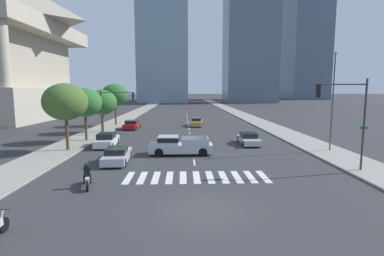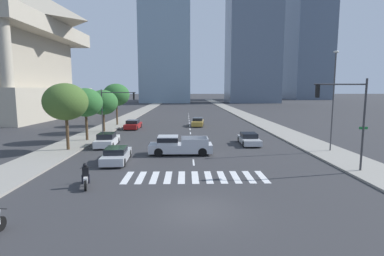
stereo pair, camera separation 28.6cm
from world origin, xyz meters
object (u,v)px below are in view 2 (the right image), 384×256
(sedan_white_2, at_px, (107,140))
(sedan_gold_3, at_px, (198,122))
(sedan_red_0, at_px, (133,125))
(traffic_signal_far, at_px, (115,103))
(street_tree_third, at_px, (103,102))
(pickup_truck, at_px, (177,145))
(sedan_silver_4, at_px, (117,155))
(sedan_silver_1, at_px, (249,139))
(motorcycle_trailing, at_px, (86,177))
(traffic_signal_near, at_px, (347,109))
(street_lamp_east, at_px, (333,95))
(street_tree_second, at_px, (86,103))
(street_tree_fourth, at_px, (116,95))
(street_tree_nearest, at_px, (66,102))

(sedan_white_2, relative_size, sedan_gold_3, 1.03)
(sedan_red_0, height_order, traffic_signal_far, traffic_signal_far)
(sedan_white_2, distance_m, street_tree_third, 10.94)
(pickup_truck, distance_m, sedan_silver_4, 5.54)
(sedan_silver_1, height_order, sedan_silver_4, sedan_silver_4)
(sedan_silver_1, xyz_separation_m, traffic_signal_far, (-15.85, 7.21, 3.50))
(motorcycle_trailing, xyz_separation_m, sedan_red_0, (-1.86, 26.34, 0.03))
(sedan_gold_3, xyz_separation_m, traffic_signal_near, (9.14, -26.89, 3.85))
(sedan_silver_4, distance_m, traffic_signal_far, 15.49)
(motorcycle_trailing, height_order, sedan_gold_3, motorcycle_trailing)
(sedan_gold_3, height_order, street_lamp_east, street_lamp_east)
(pickup_truck, distance_m, sedan_white_2, 8.41)
(motorcycle_trailing, distance_m, sedan_gold_3, 30.65)
(street_lamp_east, bearing_deg, sedan_white_2, 171.24)
(sedan_red_0, xyz_separation_m, sedan_white_2, (-0.26, -13.48, 0.02))
(sedan_gold_3, bearing_deg, sedan_silver_1, 22.56)
(sedan_red_0, xyz_separation_m, sedan_silver_1, (14.58, -12.77, -0.06))
(sedan_silver_4, distance_m, traffic_signal_near, 17.40)
(sedan_silver_1, bearing_deg, motorcycle_trailing, -42.55)
(street_tree_second, bearing_deg, sedan_white_2, -44.44)
(sedan_red_0, xyz_separation_m, traffic_signal_near, (18.90, -23.62, 3.84))
(traffic_signal_far, bearing_deg, sedan_silver_1, -24.46)
(sedan_gold_3, distance_m, street_tree_fourth, 13.80)
(sedan_silver_1, xyz_separation_m, sedan_silver_4, (-12.31, -7.47, 0.01))
(sedan_silver_1, xyz_separation_m, street_tree_nearest, (-17.90, -3.12, 4.10))
(pickup_truck, height_order, sedan_gold_3, pickup_truck)
(sedan_silver_4, bearing_deg, street_tree_fourth, 10.18)
(sedan_gold_3, xyz_separation_m, street_tree_fourth, (-13.07, 0.92, 4.34))
(sedan_silver_4, bearing_deg, pickup_truck, -63.51)
(sedan_white_2, bearing_deg, street_tree_nearest, 125.71)
(sedan_white_2, bearing_deg, street_lamp_east, -101.41)
(sedan_silver_1, height_order, sedan_gold_3, sedan_gold_3)
(traffic_signal_near, xyz_separation_m, traffic_signal_far, (-20.16, 18.05, -0.40))
(pickup_truck, xyz_separation_m, street_lamp_east, (14.25, 0.73, 4.50))
(traffic_signal_near, bearing_deg, sedan_silver_1, -68.31)
(motorcycle_trailing, relative_size, street_tree_third, 0.37)
(traffic_signal_near, bearing_deg, sedan_white_2, -27.88)
(sedan_white_2, height_order, street_tree_third, street_tree_third)
(street_tree_second, xyz_separation_m, street_tree_third, (0.00, 6.94, -0.29))
(street_tree_second, distance_m, street_tree_third, 6.95)
(sedan_white_2, height_order, street_lamp_east, street_lamp_east)
(traffic_signal_far, distance_m, street_tree_fourth, 10.01)
(pickup_truck, xyz_separation_m, street_tree_third, (-10.41, 13.99, 3.26))
(sedan_silver_1, height_order, street_tree_nearest, street_tree_nearest)
(sedan_white_2, height_order, sedan_gold_3, sedan_white_2)
(street_tree_second, height_order, street_tree_fourth, street_tree_fourth)
(pickup_truck, xyz_separation_m, street_tree_nearest, (-10.41, 1.65, 3.84))
(motorcycle_trailing, bearing_deg, street_tree_second, 1.68)
(sedan_silver_4, relative_size, street_lamp_east, 0.52)
(sedan_white_2, xyz_separation_m, street_tree_second, (-3.05, 2.99, 3.73))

